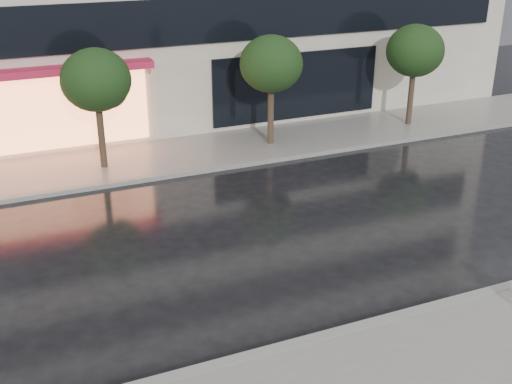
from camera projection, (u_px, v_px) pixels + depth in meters
ground at (336, 305)px, 13.77m from camera, size 120.00×120.00×0.00m
sidewalk_far at (189, 153)px, 22.39m from camera, size 60.00×3.50×0.12m
curb_near at (361, 328)px, 12.89m from camera, size 60.00×0.25×0.14m
curb_far at (206, 170)px, 20.91m from camera, size 60.00×0.25×0.14m
tree_mid_west at (98, 82)px, 20.01m from camera, size 2.20×2.20×3.99m
tree_mid_east at (272, 66)px, 22.18m from camera, size 2.20×2.20×3.99m
tree_far_east at (416, 52)px, 24.36m from camera, size 2.20×2.20×3.99m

